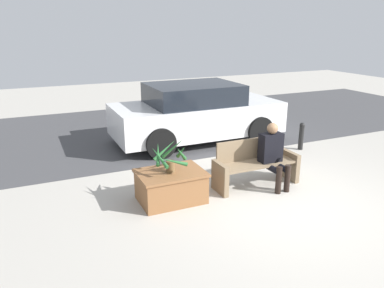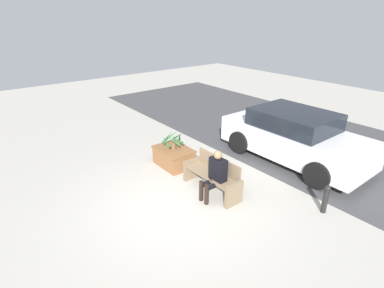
% 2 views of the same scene
% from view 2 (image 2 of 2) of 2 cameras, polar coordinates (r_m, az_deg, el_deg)
% --- Properties ---
extents(ground_plane, '(30.00, 30.00, 0.00)m').
position_cam_2_polar(ground_plane, '(6.90, -1.91, -11.45)').
color(ground_plane, '#ADA89E').
extents(road_surface, '(20.00, 6.00, 0.01)m').
position_cam_2_polar(road_surface, '(10.79, 22.83, 0.12)').
color(road_surface, '#424244').
rests_on(road_surface, ground_plane).
extents(bench, '(1.60, 0.50, 0.84)m').
position_cam_2_polar(bench, '(7.23, 4.05, -6.01)').
color(bench, '#7A664C').
rests_on(bench, ground_plane).
extents(person_seated, '(0.41, 0.58, 1.17)m').
position_cam_2_polar(person_seated, '(6.84, 4.43, -5.52)').
color(person_seated, black).
rests_on(person_seated, ground_plane).
extents(planter_box, '(1.10, 0.80, 0.52)m').
position_cam_2_polar(planter_box, '(8.43, -3.50, -2.36)').
color(planter_box, brown).
rests_on(planter_box, ground_plane).
extents(potted_plant, '(0.59, 0.58, 0.54)m').
position_cam_2_polar(potted_plant, '(8.23, -3.61, 0.83)').
color(potted_plant, brown).
rests_on(potted_plant, planter_box).
extents(parked_car, '(4.18, 1.98, 1.46)m').
position_cam_2_polar(parked_car, '(9.08, 18.88, 1.40)').
color(parked_car, silver).
rests_on(parked_car, ground_plane).
extents(bollard_post, '(0.13, 0.13, 0.66)m').
position_cam_2_polar(bollard_post, '(7.08, 24.10, -9.42)').
color(bollard_post, black).
rests_on(bollard_post, ground_plane).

